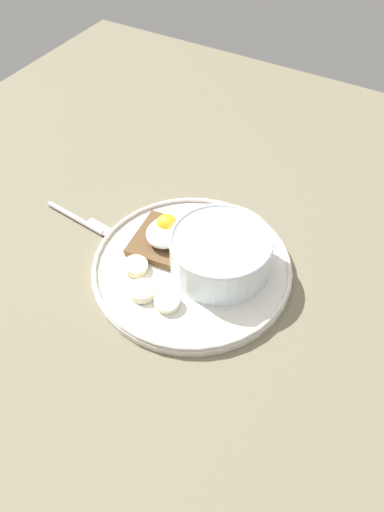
# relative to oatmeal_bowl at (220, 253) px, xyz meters

# --- Properties ---
(ground_plane) EXTENTS (1.20, 1.20, 0.02)m
(ground_plane) POSITION_rel_oatmeal_bowl_xyz_m (0.02, -0.03, -0.05)
(ground_plane) COLOR #6F6850
(ground_plane) RESTS_ON ground
(plate) EXTENTS (0.27, 0.27, 0.02)m
(plate) POSITION_rel_oatmeal_bowl_xyz_m (0.02, -0.03, -0.03)
(plate) COLOR silver
(plate) RESTS_ON ground_plane
(oatmeal_bowl) EXTENTS (0.14, 0.14, 0.06)m
(oatmeal_bowl) POSITION_rel_oatmeal_bowl_xyz_m (0.00, 0.00, 0.00)
(oatmeal_bowl) COLOR white
(oatmeal_bowl) RESTS_ON plate
(toast_slice) EXTENTS (0.10, 0.10, 0.01)m
(toast_slice) POSITION_rel_oatmeal_bowl_xyz_m (-0.00, -0.08, -0.02)
(toast_slice) COLOR brown
(toast_slice) RESTS_ON plate
(poached_egg) EXTENTS (0.06, 0.05, 0.04)m
(poached_egg) POSITION_rel_oatmeal_bowl_xyz_m (-0.00, -0.09, -0.00)
(poached_egg) COLOR white
(poached_egg) RESTS_ON toast_slice
(banana_slice_front) EXTENTS (0.05, 0.05, 0.01)m
(banana_slice_front) POSITION_rel_oatmeal_bowl_xyz_m (0.09, -0.06, -0.02)
(banana_slice_front) COLOR #FAF0C6
(banana_slice_front) RESTS_ON plate
(banana_slice_left) EXTENTS (0.05, 0.04, 0.02)m
(banana_slice_left) POSITION_rel_oatmeal_bowl_xyz_m (0.09, -0.03, -0.02)
(banana_slice_left) COLOR #F0F1C4
(banana_slice_left) RESTS_ON plate
(banana_slice_back) EXTENTS (0.04, 0.04, 0.02)m
(banana_slice_back) POSITION_rel_oatmeal_bowl_xyz_m (0.06, -0.10, -0.02)
(banana_slice_back) COLOR beige
(banana_slice_back) RESTS_ON plate
(knife) EXTENTS (0.03, 0.15, 0.01)m
(knife) POSITION_rel_oatmeal_bowl_xyz_m (0.02, -0.22, -0.03)
(knife) COLOR silver
(knife) RESTS_ON ground_plane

